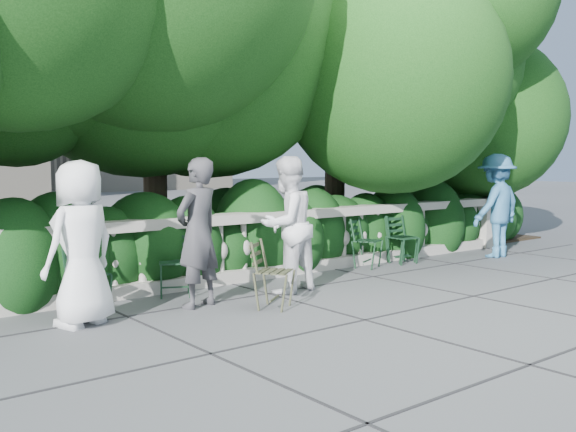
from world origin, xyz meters
TOP-DOWN VIEW (x-y plane):
  - ground at (0.00, 0.00)m, footprint 90.00×90.00m
  - balustrade at (0.00, 1.80)m, footprint 12.00×0.44m
  - shrub_hedge at (0.00, 3.00)m, footprint 15.00×2.60m
  - tree_canopy at (0.69, 3.19)m, footprint 15.04×6.52m
  - chair_a at (-1.60, 1.31)m, footprint 0.61×0.63m
  - chair_b at (-2.74, 1.11)m, footprint 0.52×0.55m
  - chair_d at (2.88, 1.32)m, footprint 0.47×0.50m
  - chair_e at (2.80, 1.22)m, footprint 0.47×0.51m
  - chair_f at (2.09, 1.32)m, footprint 0.60×0.62m
  - chair_weathered at (-0.85, -0.03)m, footprint 0.64×0.65m
  - person_businessman at (-3.03, 0.73)m, footprint 1.02×0.84m
  - person_woman_grey at (-1.61, 0.72)m, footprint 0.76×0.61m
  - person_casual_man at (-0.23, 0.74)m, footprint 1.00×0.84m
  - person_older_blue at (4.72, 0.82)m, footprint 1.24×0.74m

SIDE VIEW (x-z plane):
  - ground at x=0.00m, z-range 0.00..0.00m
  - shrub_hedge at x=0.00m, z-range -0.85..0.85m
  - chair_a at x=-1.60m, z-range -0.42..0.42m
  - chair_b at x=-2.74m, z-range -0.42..0.42m
  - chair_d at x=2.88m, z-range -0.42..0.42m
  - chair_e at x=2.80m, z-range -0.42..0.42m
  - chair_f at x=2.09m, z-range -0.42..0.42m
  - chair_weathered at x=-0.85m, z-range -0.42..0.42m
  - balustrade at x=0.00m, z-range -0.01..0.99m
  - person_businessman at x=-3.03m, z-range 0.00..1.78m
  - person_woman_grey at x=-1.61m, z-range 0.00..1.81m
  - person_casual_man at x=-0.23m, z-range 0.00..1.83m
  - person_older_blue at x=4.72m, z-range 0.00..1.89m
  - tree_canopy at x=0.69m, z-range 0.57..7.35m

